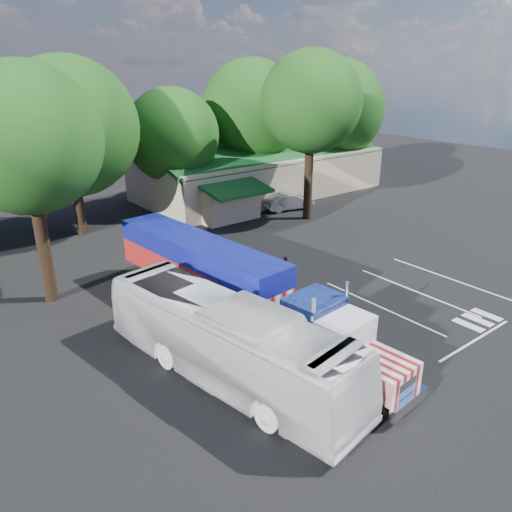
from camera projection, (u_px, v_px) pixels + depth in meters
ground at (265, 286)px, 29.56m from camera, size 120.00×120.00×0.00m
event_hall at (259, 171)px, 49.71m from camera, size 24.20×14.12×5.55m
tree_row_c at (69, 127)px, 35.62m from camera, size 10.00×10.00×13.05m
tree_row_d at (172, 135)px, 42.29m from camera, size 8.00×8.00×10.60m
tree_row_e at (252, 111)px, 47.29m from camera, size 9.60×9.60×12.90m
tree_row_f at (334, 109)px, 52.28m from camera, size 10.40×10.40×13.00m
tree_near_left at (26, 140)px, 24.70m from camera, size 7.60×7.60×12.65m
tree_near_right at (311, 102)px, 38.97m from camera, size 8.00×8.00×13.50m
semi_truck at (230, 281)px, 24.81m from camera, size 4.06×18.92×3.94m
woman at (286, 268)px, 30.20m from camera, size 0.51×0.64×1.53m
bicycle at (252, 255)px, 33.05m from camera, size 1.32×1.86×0.93m
tour_bus at (228, 341)px, 20.37m from camera, size 4.90×13.01×3.54m
silver_sedan at (288, 202)px, 44.57m from camera, size 4.78×2.44×1.50m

